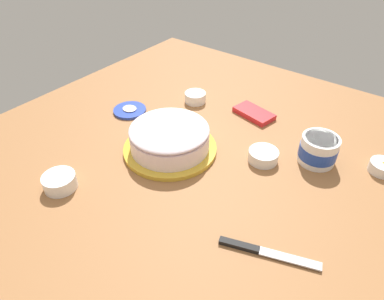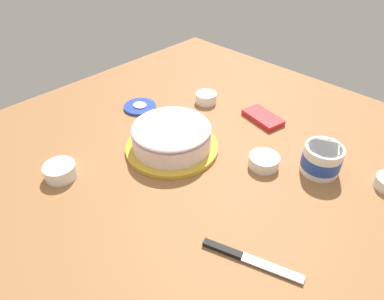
{
  "view_description": "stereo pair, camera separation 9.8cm",
  "coord_description": "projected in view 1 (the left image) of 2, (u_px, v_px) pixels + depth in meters",
  "views": [
    {
      "loc": [
        0.45,
        -0.66,
        0.68
      ],
      "look_at": [
        -0.04,
        -0.0,
        0.04
      ],
      "focal_mm": 31.96,
      "sensor_mm": 36.0,
      "label": 1
    },
    {
      "loc": [
        0.53,
        -0.59,
        0.68
      ],
      "look_at": [
        -0.04,
        -0.0,
        0.04
      ],
      "focal_mm": 31.96,
      "sensor_mm": 36.0,
      "label": 2
    }
  ],
  "objects": [
    {
      "name": "sprinkle_bowl_pink",
      "position": [
        195.0,
        97.0,
        1.33
      ],
      "size": [
        0.08,
        0.08,
        0.04
      ],
      "color": "white",
      "rests_on": "ground_plane"
    },
    {
      "name": "ground_plane",
      "position": [
        204.0,
        164.0,
        1.05
      ],
      "size": [
        1.54,
        1.54,
        0.0
      ],
      "primitive_type": "plane",
      "color": "#936038"
    },
    {
      "name": "frosted_cake",
      "position": [
        170.0,
        138.0,
        1.07
      ],
      "size": [
        0.3,
        0.3,
        0.1
      ],
      "color": "gold",
      "rests_on": "ground_plane"
    },
    {
      "name": "sprinkle_bowl_blue",
      "position": [
        263.0,
        156.0,
        1.05
      ],
      "size": [
        0.09,
        0.09,
        0.04
      ],
      "color": "white",
      "rests_on": "ground_plane"
    },
    {
      "name": "candy_box_lower",
      "position": [
        254.0,
        113.0,
        1.26
      ],
      "size": [
        0.16,
        0.11,
        0.02
      ],
      "primitive_type": "cube",
      "rotation": [
        0.0,
        0.0,
        -0.21
      ],
      "color": "red",
      "rests_on": "ground_plane"
    },
    {
      "name": "frosting_tub_lid",
      "position": [
        130.0,
        110.0,
        1.28
      ],
      "size": [
        0.12,
        0.12,
        0.02
      ],
      "color": "#233DAD",
      "rests_on": "ground_plane"
    },
    {
      "name": "sprinkle_bowl_yellow",
      "position": [
        60.0,
        181.0,
        0.95
      ],
      "size": [
        0.09,
        0.09,
        0.04
      ],
      "color": "white",
      "rests_on": "ground_plane"
    },
    {
      "name": "sprinkle_bowl_orange",
      "position": [
        383.0,
        167.0,
        1.01
      ],
      "size": [
        0.08,
        0.08,
        0.03
      ],
      "color": "white",
      "rests_on": "ground_plane"
    },
    {
      "name": "frosting_tub",
      "position": [
        318.0,
        149.0,
        1.03
      ],
      "size": [
        0.11,
        0.11,
        0.09
      ],
      "color": "white",
      "rests_on": "ground_plane"
    },
    {
      "name": "spreading_knife",
      "position": [
        259.0,
        251.0,
        0.79
      ],
      "size": [
        0.23,
        0.1,
        0.01
      ],
      "color": "silver",
      "rests_on": "ground_plane"
    }
  ]
}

